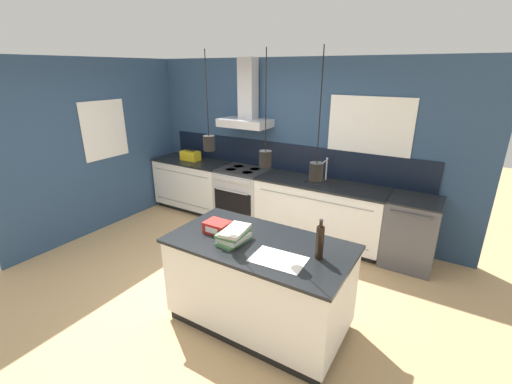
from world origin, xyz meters
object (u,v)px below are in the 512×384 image
Objects in this scene: red_supply_box at (217,227)px; dishwasher at (411,232)px; oven_range at (243,196)px; bottle_on_island at (320,242)px; yellow_toolbox at (190,156)px; book_stack at (234,235)px.

dishwasher is at bearing 52.12° from red_supply_box.
oven_range is 2.52× the size of bottle_on_island.
oven_range and dishwasher have the same top height.
yellow_toolbox reaches higher than red_supply_box.
bottle_on_island is 1.06× the size of yellow_toolbox.
bottle_on_island is at bearing -104.89° from dishwasher.
oven_range is at bearing -179.91° from dishwasher.
yellow_toolbox is at bearing 179.77° from oven_range.
dishwasher is at bearing 75.11° from bottle_on_island.
book_stack is at bearing -122.02° from dishwasher.
red_supply_box is at bearing 162.72° from book_stack.
bottle_on_island reaches higher than yellow_toolbox.
oven_range is 2.91m from bottle_on_island.
yellow_toolbox is (-3.69, 0.00, 0.54)m from dishwasher.
book_stack is 0.27m from red_supply_box.
dishwasher is 3.80× the size of red_supply_box.
red_supply_box is 2.93m from yellow_toolbox.
book_stack reaches higher than dishwasher.
oven_range is at bearing 136.66° from bottle_on_island.
bottle_on_island is at bearing 9.82° from book_stack.
bottle_on_island is 3.73m from yellow_toolbox.
red_supply_box reaches higher than oven_range.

